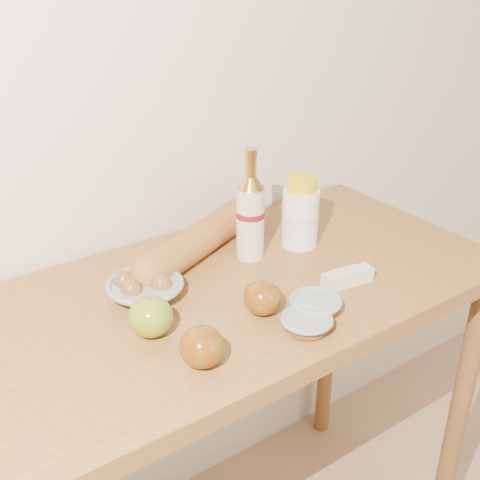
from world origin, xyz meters
name	(u,v)px	position (x,y,z in m)	size (l,w,h in m)	color
back_wall	(147,69)	(0.00, 1.51, 1.30)	(3.50, 0.02, 2.60)	beige
table	(232,333)	(0.00, 1.18, 0.78)	(1.20, 0.60, 0.90)	#A87136
bourbon_bottle	(250,215)	(0.11, 1.26, 1.01)	(0.07, 0.07, 0.26)	beige
cream_bottle	(300,214)	(0.24, 1.25, 0.98)	(0.09, 0.09, 0.17)	white
egg_bowl	(145,287)	(-0.17, 1.25, 0.92)	(0.19, 0.19, 0.06)	gray
baguette	(201,238)	(0.02, 1.34, 0.94)	(0.46, 0.26, 0.08)	#BA7739
apple_yellowgreen	(151,317)	(-0.22, 1.12, 0.94)	(0.10, 0.10, 0.08)	#9E8C1F
apple_redgreen_front	(202,347)	(-0.19, 0.99, 0.94)	(0.10, 0.10, 0.07)	#960808
apple_redgreen_right	(262,298)	(-0.01, 1.06, 0.93)	(0.08, 0.08, 0.07)	#96080E
sugar_bowl	(307,323)	(0.02, 0.96, 0.92)	(0.11, 0.11, 0.03)	gray
syrup_bowl	(315,305)	(0.08, 1.00, 0.92)	(0.13, 0.13, 0.03)	gray
butter_stick	(347,277)	(0.20, 1.04, 0.92)	(0.12, 0.05, 0.03)	beige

